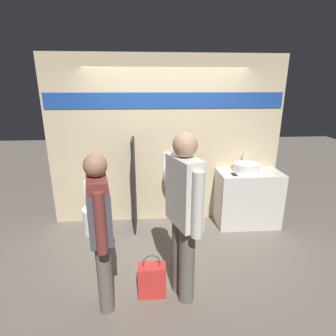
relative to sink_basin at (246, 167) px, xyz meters
name	(u,v)px	position (x,y,z in m)	size (l,w,h in m)	color
ground_plane	(169,236)	(-1.28, -0.35, -0.98)	(16.00, 16.00, 0.00)	#70665B
display_wall	(166,142)	(-1.28, 0.25, 0.38)	(3.76, 0.07, 2.70)	beige
sink_counter	(248,198)	(0.05, -0.06, -0.52)	(1.00, 0.54, 0.91)	silver
sink_basin	(246,167)	(0.00, 0.00, 0.00)	(0.41, 0.41, 0.27)	white
cell_phone	(234,174)	(-0.25, -0.16, -0.06)	(0.07, 0.14, 0.01)	black
divider_near_counter	(134,185)	(-1.80, -0.04, -0.24)	(0.03, 0.51, 1.47)	black
urinal_near_counter	(173,176)	(-1.18, 0.07, -0.14)	(0.32, 0.31, 1.24)	silver
toilet	(96,211)	(-2.43, -0.07, -0.66)	(0.38, 0.55, 0.92)	white
person_in_vest	(100,223)	(-2.04, -1.64, -0.02)	(0.30, 0.57, 1.65)	#666056
person_with_lanyard	(184,212)	(-1.22, -1.55, 0.02)	(0.35, 0.60, 1.82)	#666056
shopping_bag	(152,280)	(-1.55, -1.54, -0.79)	(0.30, 0.16, 0.51)	red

